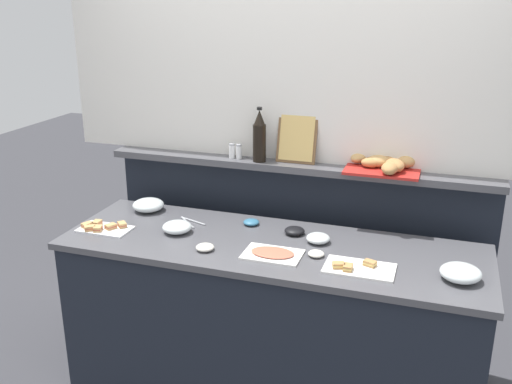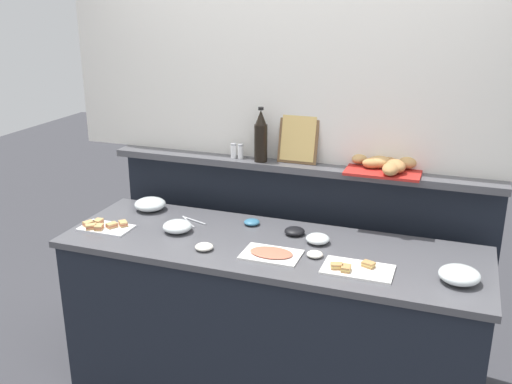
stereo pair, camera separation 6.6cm
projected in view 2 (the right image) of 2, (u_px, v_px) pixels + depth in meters
ground_plane at (298, 337)px, 3.83m from camera, size 12.00×12.00×0.00m
buffet_counter at (269, 322)px, 3.15m from camera, size 2.20×0.72×0.92m
back_ledge_unit at (297, 251)px, 3.56m from camera, size 2.27×0.22×1.23m
upper_wall_panel at (304, 39)px, 3.17m from camera, size 2.87×0.08×1.37m
sandwich_platter_front at (104, 226)px, 3.19m from camera, size 0.28×0.17×0.04m
sandwich_platter_rear at (356, 269)px, 2.71m from camera, size 0.33×0.19×0.04m
cold_cuts_platter at (271, 254)px, 2.87m from camera, size 0.29×0.20×0.02m
glass_bowl_large at (177, 227)px, 3.15m from camera, size 0.16×0.16×0.06m
glass_bowl_medium at (318, 239)px, 3.00m from camera, size 0.12×0.12×0.05m
glass_bowl_small at (459, 276)px, 2.59m from camera, size 0.18×0.18×0.07m
glass_bowl_extra at (150, 205)px, 3.46m from camera, size 0.19×0.19×0.07m
condiment_bowl_teal at (295, 231)px, 3.12m from camera, size 0.11×0.11×0.04m
condiment_bowl_red at (204, 247)px, 2.93m from camera, size 0.09×0.09×0.03m
condiment_bowl_dark at (252, 222)px, 3.25m from camera, size 0.09×0.09×0.03m
condiment_bowl_cream at (315, 254)px, 2.85m from camera, size 0.08×0.08×0.03m
serving_tongs at (191, 221)px, 3.29m from camera, size 0.18×0.14×0.01m
wine_bottle_dark at (261, 137)px, 3.31m from camera, size 0.08×0.08×0.32m
salt_shaker at (234, 151)px, 3.42m from camera, size 0.03×0.03×0.09m
pepper_shaker at (241, 151)px, 3.40m from camera, size 0.03×0.03×0.09m
bread_basket at (386, 165)px, 3.15m from camera, size 0.41×0.33×0.08m
framed_picture at (299, 138)px, 3.29m from camera, size 0.23×0.08×0.28m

